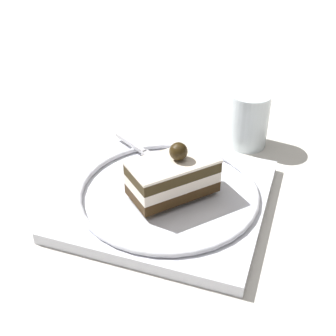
% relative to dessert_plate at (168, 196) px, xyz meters
% --- Properties ---
extents(ground_plane, '(2.40, 2.40, 0.00)m').
position_rel_dessert_plate_xyz_m(ground_plane, '(-0.01, 0.03, -0.01)').
color(ground_plane, silver).
extents(dessert_plate, '(0.27, 0.27, 0.02)m').
position_rel_dessert_plate_xyz_m(dessert_plate, '(0.00, 0.00, 0.00)').
color(dessert_plate, white).
rests_on(dessert_plate, ground_plane).
extents(cake_slice, '(0.10, 0.11, 0.06)m').
position_rel_dessert_plate_xyz_m(cake_slice, '(0.00, 0.01, 0.03)').
color(cake_slice, '#36230E').
rests_on(cake_slice, dessert_plate).
extents(fork, '(0.08, 0.08, 0.00)m').
position_rel_dessert_plate_xyz_m(fork, '(-0.08, -0.05, 0.01)').
color(fork, silver).
rests_on(fork, dessert_plate).
extents(drink_glass_far, '(0.06, 0.06, 0.08)m').
position_rel_dessert_plate_xyz_m(drink_glass_far, '(-0.15, 0.09, 0.02)').
color(drink_glass_far, silver).
rests_on(drink_glass_far, ground_plane).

